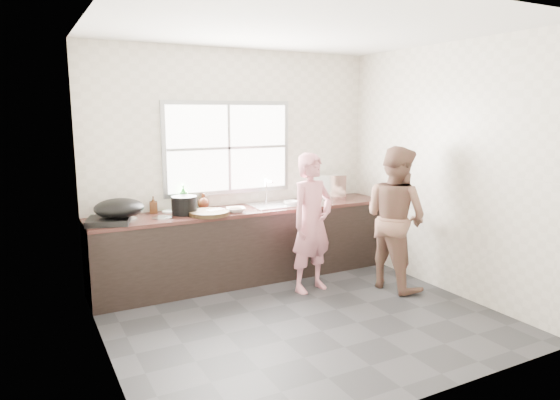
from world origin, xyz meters
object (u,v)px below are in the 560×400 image
bowl_crabs (306,202)px  plate_food (171,211)px  bottle_brown_tall (153,205)px  dish_rack (327,186)px  glass_jar (181,206)px  person_side (395,218)px  bottle_green (183,197)px  black_pot (184,205)px  pot_lid_left (126,219)px  woman (312,227)px  bowl_mince (236,210)px  wok (119,208)px  bowl_held (291,202)px  burner (109,221)px  bottle_brown_short (203,201)px  pot_lid_right (162,218)px  cutting_board (209,213)px

bowl_crabs → plate_food: bowl_crabs is taller
bottle_brown_tall → dish_rack: bearing=-2.9°
bowl_crabs → glass_jar: 1.50m
person_side → bottle_green: 2.40m
black_pot → pot_lid_left: size_ratio=1.19×
woman → bowl_mince: (-0.68, 0.52, 0.17)m
plate_food → wok: size_ratio=0.41×
person_side → pot_lid_left: (-2.73, 1.06, 0.06)m
bowl_held → burner: size_ratio=0.51×
bottle_brown_tall → pot_lid_left: 0.40m
plate_food → pot_lid_left: size_ratio=0.88×
woman → bowl_held: 0.64m
woman → plate_food: size_ratio=7.02×
bottle_brown_short → bowl_mince: bearing=-57.1°
bottle_green → dish_rack: bearing=-3.2°
bottle_brown_short → dish_rack: bearing=-3.9°
person_side → dish_rack: (-0.16, 1.14, 0.22)m
bowl_crabs → bottle_brown_tall: (-1.78, 0.34, 0.06)m
pot_lid_right → bowl_mince: bearing=-5.2°
person_side → bottle_brown_tall: bearing=52.7°
woman → bottle_brown_tall: size_ratio=8.29×
burner → bowl_mince: bearing=-2.8°
bottle_green → black_pot: bearing=-105.1°
bowl_crabs → pot_lid_right: 1.76m
glass_jar → bowl_mince: bearing=-36.3°
bottle_brown_short → black_pot: bearing=-143.1°
cutting_board → plate_food: bearing=131.1°
person_side → pot_lid_right: size_ratio=7.36×
woman → burner: woman is taller
wok → pot_lid_left: 0.22m
person_side → dish_rack: size_ratio=3.79×
person_side → burner: (-2.92, 0.94, 0.09)m
bottle_green → bottle_brown_short: bottle_green is taller
person_side → bowl_crabs: (-0.61, 0.92, 0.09)m
woman → burner: size_ratio=3.53×
bowl_mince → pot_lid_right: bearing=174.8°
person_side → bowl_crabs: bearing=24.1°
bottle_brown_short → burner: (-1.11, -0.32, -0.05)m
cutting_board → plate_food: 0.48m
bottle_brown_tall → burner: 0.62m
dish_rack → pot_lid_left: size_ratio=1.81×
woman → black_pot: size_ratio=5.15×
bottle_brown_tall → pot_lid_left: bottle_brown_tall is taller
pot_lid_left → pot_lid_right: size_ratio=1.07×
plate_food → wok: 0.71m
bottle_green → dish_rack: size_ratio=0.72×
bowl_mince → burner: 1.36m
bowl_held → dish_rack: dish_rack is taller
bowl_held → pot_lid_left: (-1.93, 0.10, -0.03)m
woman → bottle_brown_short: 1.32m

